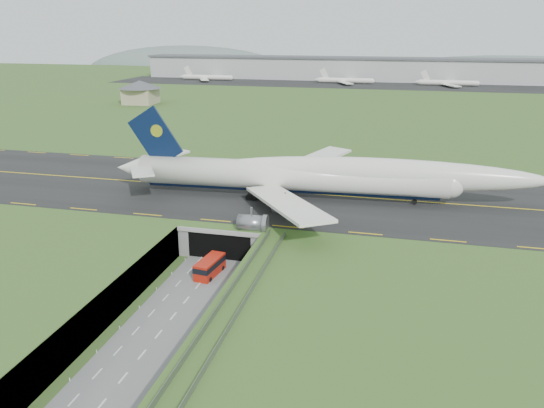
# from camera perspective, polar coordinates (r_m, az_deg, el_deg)

# --- Properties ---
(ground) EXTENTS (900.00, 900.00, 0.00)m
(ground) POSITION_cam_1_polar(r_m,az_deg,el_deg) (92.07, -7.28, -8.00)
(ground) COLOR #3F5C25
(ground) RESTS_ON ground
(airfield_deck) EXTENTS (800.00, 800.00, 6.00)m
(airfield_deck) POSITION_cam_1_polar(r_m,az_deg,el_deg) (90.78, -7.36, -6.30)
(airfield_deck) COLOR gray
(airfield_deck) RESTS_ON ground
(trench_road) EXTENTS (12.00, 75.00, 0.20)m
(trench_road) POSITION_cam_1_polar(r_m,az_deg,el_deg) (85.88, -9.07, -10.08)
(trench_road) COLOR slate
(trench_road) RESTS_ON ground
(taxiway) EXTENTS (800.00, 44.00, 0.18)m
(taxiway) POSITION_cam_1_polar(r_m,az_deg,el_deg) (119.02, -1.80, 1.50)
(taxiway) COLOR black
(taxiway) RESTS_ON airfield_deck
(tunnel_portal) EXTENTS (17.00, 22.30, 6.00)m
(tunnel_portal) POSITION_cam_1_polar(r_m,az_deg,el_deg) (105.16, -4.15, -2.45)
(tunnel_portal) COLOR gray
(tunnel_portal) RESTS_ON ground
(guideway) EXTENTS (3.00, 53.00, 7.05)m
(guideway) POSITION_cam_1_polar(r_m,az_deg,el_deg) (70.39, -4.50, -11.86)
(guideway) COLOR #A8A8A3
(guideway) RESTS_ON ground
(jumbo_jet) EXTENTS (90.90, 59.04, 19.56)m
(jumbo_jet) POSITION_cam_1_polar(r_m,az_deg,el_deg) (111.44, 5.08, 3.02)
(jumbo_jet) COLOR white
(jumbo_jet) RESTS_ON ground
(shuttle_tram) EXTENTS (3.63, 7.54, 2.97)m
(shuttle_tram) POSITION_cam_1_polar(r_m,az_deg,el_deg) (92.51, -6.71, -6.72)
(shuttle_tram) COLOR #AF1A0B
(shuttle_tram) RESTS_ON ground
(service_building) EXTENTS (21.26, 21.26, 11.04)m
(service_building) POSITION_cam_1_polar(r_m,az_deg,el_deg) (264.44, -13.99, 11.81)
(service_building) COLOR tan
(service_building) RESTS_ON ground
(cargo_terminal) EXTENTS (320.00, 67.00, 15.60)m
(cargo_terminal) POSITION_cam_1_polar(r_m,az_deg,el_deg) (378.28, 9.29, 14.17)
(cargo_terminal) COLOR #B2B2B2
(cargo_terminal) RESTS_ON ground
(distant_hills) EXTENTS (700.00, 91.00, 60.00)m
(distant_hills) POSITION_cam_1_polar(r_m,az_deg,el_deg) (509.76, 17.89, 12.57)
(distant_hills) COLOR slate
(distant_hills) RESTS_ON ground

